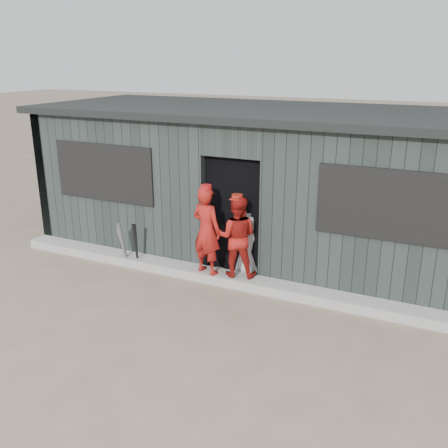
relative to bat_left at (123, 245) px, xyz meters
The scene contains 9 objects.
ground 2.52m from the bat_left, 41.84° to the right, with size 80.00×80.00×0.00m, color #766451.
curb 1.89m from the bat_left, ahead, with size 8.00×0.36×0.15m, color #9B9B96.
bat_left is the anchor object (origin of this frame).
bat_mid 0.08m from the bat_left, 122.12° to the left, with size 0.07×0.07×0.73m, color gray.
bat_right 0.24m from the bat_left, 12.99° to the left, with size 0.07×0.07×0.84m, color black.
player_red_left 1.64m from the bat_left, ahead, with size 0.52×0.34×1.43m, color #9F1813.
player_red_right 2.09m from the bat_left, ahead, with size 0.63×0.49×1.30m, color #A11913.
player_grey_back 2.17m from the bat_left, 14.65° to the left, with size 0.53×0.35×1.09m, color #BCBCBC.
dugout 2.76m from the bat_left, 44.93° to the left, with size 8.30×3.30×2.62m.
Camera 1 is at (3.12, -4.83, 3.45)m, focal length 40.00 mm.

